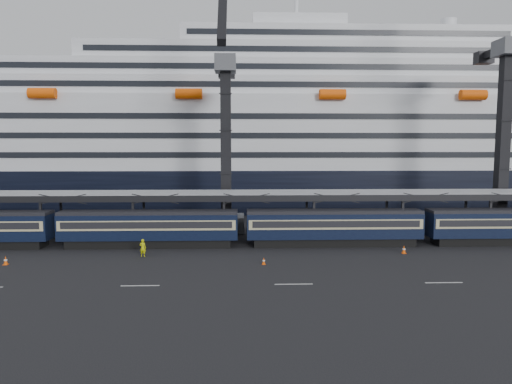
{
  "coord_description": "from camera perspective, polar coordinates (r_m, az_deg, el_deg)",
  "views": [
    {
      "loc": [
        -18.13,
        -38.83,
        10.79
      ],
      "look_at": [
        -16.5,
        10.0,
        5.91
      ],
      "focal_mm": 32.0,
      "sensor_mm": 36.0,
      "label": 1
    }
  ],
  "objects": [
    {
      "name": "cruise_ship",
      "position": [
        86.53,
        9.52,
        6.65
      ],
      "size": [
        214.09,
        28.84,
        34.0
      ],
      "color": "black",
      "rests_on": "ground"
    },
    {
      "name": "ground",
      "position": [
        44.19,
        22.67,
        -8.88
      ],
      "size": [
        260.0,
        260.0,
        0.0
      ],
      "primitive_type": "plane",
      "color": "black",
      "rests_on": "ground"
    },
    {
      "name": "traffic_cone_c",
      "position": [
        42.35,
        0.98,
        -8.6
      ],
      "size": [
        0.34,
        0.34,
        0.68
      ],
      "color": "#FF5508",
      "rests_on": "ground"
    },
    {
      "name": "traffic_cone_d",
      "position": [
        48.9,
        18.0,
        -6.83
      ],
      "size": [
        0.42,
        0.42,
        0.84
      ],
      "color": "#FF5508",
      "rests_on": "ground"
    },
    {
      "name": "traffic_cone_b",
      "position": [
        48.06,
        -28.82,
        -7.49
      ],
      "size": [
        0.41,
        0.41,
        0.83
      ],
      "color": "#FF5508",
      "rests_on": "ground"
    },
    {
      "name": "train",
      "position": [
        51.38,
        13.36,
        -4.08
      ],
      "size": [
        133.05,
        3.0,
        4.05
      ],
      "color": "black",
      "rests_on": "ground"
    },
    {
      "name": "canopy",
      "position": [
        56.13,
        16.95,
        -0.21
      ],
      "size": [
        130.0,
        6.25,
        5.53
      ],
      "color": "#96989E",
      "rests_on": "ground"
    },
    {
      "name": "worker",
      "position": [
        46.47,
        -13.97,
        -6.79
      ],
      "size": [
        0.71,
        0.53,
        1.76
      ],
      "primitive_type": "imported",
      "rotation": [
        0.0,
        0.0,
        2.96
      ],
      "color": "#CFD50B",
      "rests_on": "ground"
    },
    {
      "name": "crane_dark_near",
      "position": [
        57.46,
        -3.8,
        6.82
      ],
      "size": [
        4.5,
        17.75,
        35.08
      ],
      "color": "#45474C",
      "rests_on": "ground"
    },
    {
      "name": "crane_dark_mid",
      "position": [
        65.47,
        28.74,
        7.25
      ],
      "size": [
        4.5,
        18.24,
        39.64
      ],
      "color": "#45474C",
      "rests_on": "ground"
    }
  ]
}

